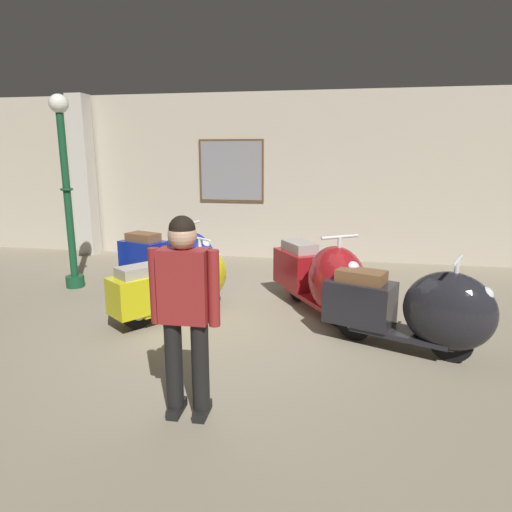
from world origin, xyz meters
The scene contains 8 objects.
ground_plane centered at (0.00, 0.00, 0.00)m, with size 60.00×60.00×0.00m, color gray.
showroom_back_wall centered at (-0.14, 4.02, 1.61)m, with size 18.00×0.63×3.22m.
scooter_0 centered at (-1.22, 1.59, 0.49)m, with size 1.81×1.08×1.07m.
scooter_1 centered at (-0.69, 0.44, 0.46)m, with size 1.35×1.59×1.00m.
scooter_2 centered at (1.11, 0.74, 0.51)m, with size 1.42×1.83×1.12m.
scooter_3 centered at (2.12, -0.21, 0.48)m, with size 1.79×1.12×1.06m.
lamppost centered at (-2.81, 1.37, 1.58)m, with size 0.28×0.28×2.92m.
visitor_1 centered at (0.12, -1.75, 0.94)m, with size 0.55×0.26×1.62m.
Camera 1 is at (1.23, -4.85, 2.06)m, focal length 31.43 mm.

